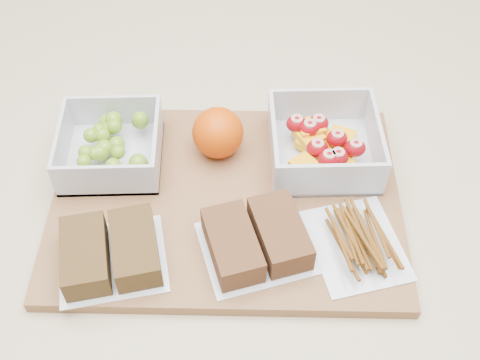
% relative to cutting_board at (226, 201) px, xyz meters
% --- Properties ---
extents(counter, '(1.20, 0.90, 0.90)m').
position_rel_cutting_board_xyz_m(counter, '(0.01, 0.02, -0.46)').
color(counter, beige).
rests_on(counter, ground).
extents(cutting_board, '(0.43, 0.32, 0.02)m').
position_rel_cutting_board_xyz_m(cutting_board, '(0.00, 0.00, 0.00)').
color(cutting_board, brown).
rests_on(cutting_board, counter).
extents(grape_container, '(0.12, 0.12, 0.05)m').
position_rel_cutting_board_xyz_m(grape_container, '(-0.14, 0.07, 0.03)').
color(grape_container, silver).
rests_on(grape_container, cutting_board).
extents(fruit_container, '(0.13, 0.13, 0.06)m').
position_rel_cutting_board_xyz_m(fruit_container, '(0.12, 0.06, 0.03)').
color(fruit_container, silver).
rests_on(fruit_container, cutting_board).
extents(orange, '(0.07, 0.07, 0.07)m').
position_rel_cutting_board_xyz_m(orange, '(-0.01, 0.08, 0.04)').
color(orange, '#D94905').
rests_on(orange, cutting_board).
extents(sandwich_bag_left, '(0.13, 0.12, 0.04)m').
position_rel_cutting_board_xyz_m(sandwich_bag_left, '(-0.13, -0.09, 0.03)').
color(sandwich_bag_left, silver).
rests_on(sandwich_bag_left, cutting_board).
extents(sandwich_bag_center, '(0.14, 0.13, 0.04)m').
position_rel_cutting_board_xyz_m(sandwich_bag_center, '(0.03, -0.08, 0.03)').
color(sandwich_bag_center, silver).
rests_on(sandwich_bag_center, cutting_board).
extents(pretzel_bag, '(0.12, 0.14, 0.03)m').
position_rel_cutting_board_xyz_m(pretzel_bag, '(0.15, -0.07, 0.02)').
color(pretzel_bag, silver).
rests_on(pretzel_bag, cutting_board).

